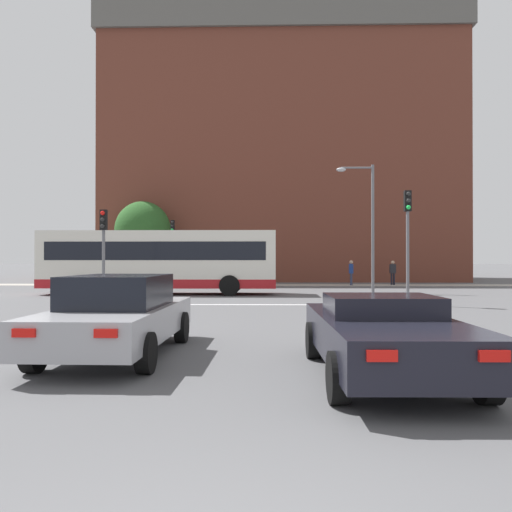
% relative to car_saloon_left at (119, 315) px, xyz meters
% --- Properties ---
extents(stop_line_strip, '(8.97, 0.30, 0.01)m').
position_rel_car_saloon_left_xyz_m(stop_line_strip, '(2.35, 10.27, -0.74)').
color(stop_line_strip, silver).
rests_on(stop_line_strip, ground_plane).
extents(far_pavement, '(69.97, 2.50, 0.01)m').
position_rel_car_saloon_left_xyz_m(far_pavement, '(2.35, 25.34, -0.74)').
color(far_pavement, '#A09B91').
rests_on(far_pavement, ground_plane).
extents(brick_civic_building, '(29.56, 14.04, 24.72)m').
position_rel_car_saloon_left_xyz_m(brick_civic_building, '(3.86, 35.98, 10.30)').
color(brick_civic_building, brown).
rests_on(brick_civic_building, ground_plane).
extents(car_saloon_left, '(2.02, 4.76, 1.46)m').
position_rel_car_saloon_left_xyz_m(car_saloon_left, '(0.00, 0.00, 0.00)').
color(car_saloon_left, '#9E9EA3').
rests_on(car_saloon_left, ground_plane).
extents(car_roadster_right, '(2.06, 4.60, 1.21)m').
position_rel_car_saloon_left_xyz_m(car_roadster_right, '(4.43, -1.56, -0.10)').
color(car_roadster_right, black).
rests_on(car_roadster_right, ground_plane).
extents(bus_crossing_lead, '(11.73, 2.64, 3.17)m').
position_rel_car_saloon_left_xyz_m(bus_crossing_lead, '(-2.76, 16.13, 0.96)').
color(bus_crossing_lead, silver).
rests_on(bus_crossing_lead, ground_plane).
extents(traffic_light_far_left, '(0.26, 0.31, 4.43)m').
position_rel_car_saloon_left_xyz_m(traffic_light_far_left, '(-3.74, 24.61, 2.22)').
color(traffic_light_far_left, slate).
rests_on(traffic_light_far_left, ground_plane).
extents(traffic_light_near_right, '(0.26, 0.31, 4.41)m').
position_rel_car_saloon_left_xyz_m(traffic_light_near_right, '(8.10, 10.25, 2.21)').
color(traffic_light_near_right, slate).
rests_on(traffic_light_near_right, ground_plane).
extents(traffic_light_near_left, '(0.26, 0.31, 3.71)m').
position_rel_car_saloon_left_xyz_m(traffic_light_near_left, '(-3.72, 10.33, 1.78)').
color(traffic_light_near_left, slate).
rests_on(traffic_light_near_left, ground_plane).
extents(street_lamp_junction, '(2.01, 0.36, 6.81)m').
position_rel_car_saloon_left_xyz_m(street_lamp_junction, '(7.97, 17.61, 3.43)').
color(street_lamp_junction, slate).
rests_on(street_lamp_junction, ground_plane).
extents(pedestrian_waiting, '(0.41, 0.24, 1.68)m').
position_rel_car_saloon_left_xyz_m(pedestrian_waiting, '(11.35, 25.56, 0.24)').
color(pedestrian_waiting, black).
rests_on(pedestrian_waiting, ground_plane).
extents(pedestrian_walking_east, '(0.36, 0.45, 1.70)m').
position_rel_car_saloon_left_xyz_m(pedestrian_walking_east, '(8.39, 24.91, 0.26)').
color(pedestrian_walking_east, '#333851').
rests_on(pedestrian_walking_east, ground_plane).
extents(pedestrian_walking_west, '(0.39, 0.46, 1.63)m').
position_rel_car_saloon_left_xyz_m(pedestrian_walking_west, '(-1.28, 25.06, 0.20)').
color(pedestrian_walking_west, black).
rests_on(pedestrian_walking_west, ground_plane).
extents(tree_by_building, '(4.08, 4.08, 6.06)m').
position_rel_car_saloon_left_xyz_m(tree_by_building, '(-6.51, 27.56, 3.16)').
color(tree_by_building, '#4C3823').
rests_on(tree_by_building, ground_plane).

